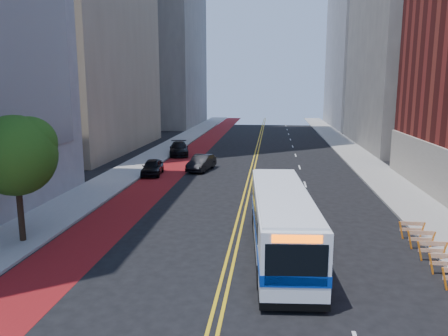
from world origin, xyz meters
The scene contains 12 objects.
ground centered at (0.00, 0.00, 0.00)m, with size 160.00×160.00×0.00m, color black.
sidewalk_left centered at (-12.00, 30.00, 0.07)m, with size 4.00×140.00×0.15m, color gray.
sidewalk_right centered at (12.00, 30.00, 0.07)m, with size 4.00×140.00×0.15m, color gray.
bus_lane_paint centered at (-8.10, 30.00, 0.00)m, with size 3.60×140.00×0.01m, color maroon.
center_line_inner centered at (-0.18, 30.00, 0.00)m, with size 0.14×140.00×0.01m, color gold.
center_line_outer centered at (0.18, 30.00, 0.00)m, with size 0.14×140.00×0.01m, color gold.
lane_dashes centered at (4.80, 38.00, 0.01)m, with size 0.14×98.20×0.01m.
street_tree centered at (-11.24, 6.04, 4.91)m, with size 4.20×4.20×6.70m.
transit_bus centered at (2.42, 5.95, 1.71)m, with size 3.42×12.04×3.27m.
car_a centered at (-9.30, 24.57, 0.74)m, with size 1.75×4.34×1.48m, color black.
car_b centered at (-5.04, 27.27, 0.77)m, with size 1.64×4.70×1.55m, color black.
car_c centered at (-9.30, 36.50, 0.80)m, with size 2.24×5.50×1.60m, color black.
Camera 1 is at (1.88, -14.98, 8.29)m, focal length 35.00 mm.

